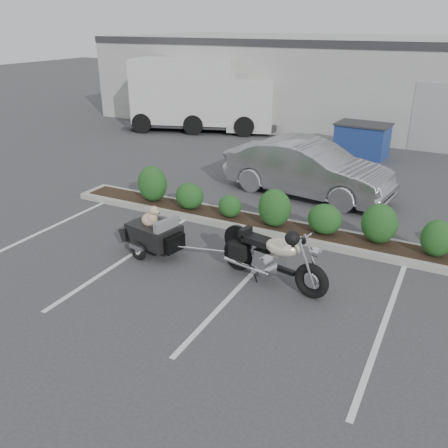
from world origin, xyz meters
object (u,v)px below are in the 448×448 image
at_px(pet_trailer, 154,233).
at_px(dumpster, 362,140).
at_px(delivery_truck, 202,97).
at_px(motorcycle, 272,258).
at_px(sedan, 308,169).

relative_size(pet_trailer, dumpster, 0.96).
bearing_deg(delivery_truck, dumpster, -28.81).
distance_m(pet_trailer, dumpster, 10.43).
distance_m(motorcycle, delivery_truck, 14.28).
height_order(dumpster, delivery_truck, delivery_truck).
relative_size(sedan, dumpster, 2.41).
bearing_deg(pet_trailer, sedan, 82.79).
bearing_deg(sedan, dumpster, 2.26).
xyz_separation_m(sedan, delivery_truck, (-7.21, 6.42, 0.73)).
distance_m(sedan, delivery_truck, 9.68).
distance_m(dumpster, delivery_truck, 7.85).
xyz_separation_m(motorcycle, sedan, (-1.02, 5.21, 0.25)).
bearing_deg(sedan, pet_trailer, 168.82).
height_order(pet_trailer, dumpster, dumpster).
height_order(motorcycle, delivery_truck, delivery_truck).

